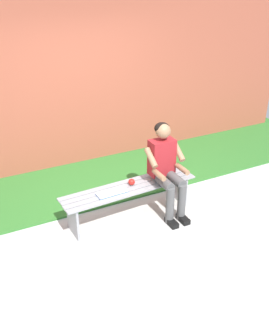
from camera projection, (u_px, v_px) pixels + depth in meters
ground_plane at (71, 295)px, 4.02m from camera, size 10.00×7.00×0.04m
grass_strip at (96, 176)px, 6.28m from camera, size 9.00×1.84×0.03m
brick_wall at (46, 90)px, 6.03m from camera, size 9.50×0.24×2.68m
bench_near at (129, 194)px, 5.11m from camera, size 1.89×0.49×0.46m
person_seated at (166, 166)px, 5.07m from camera, size 0.50×0.69×1.27m
apple at (132, 182)px, 5.09m from camera, size 0.09×0.09×0.09m
book_open at (112, 192)px, 4.91m from camera, size 0.42×0.18×0.02m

